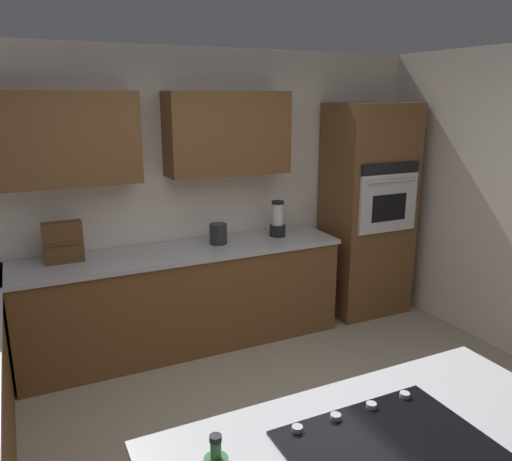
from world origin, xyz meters
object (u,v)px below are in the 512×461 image
at_px(spice_rack, 63,242).
at_px(wall_oven, 367,210).
at_px(kettle, 218,234).
at_px(blender, 278,221).
at_px(cooktop, 389,447).

bearing_deg(spice_rack, wall_oven, 178.34).
distance_m(spice_rack, kettle, 1.30).
bearing_deg(spice_rack, blender, 179.07).
relative_size(wall_oven, kettle, 11.63).
relative_size(wall_oven, cooktop, 2.79).
height_order(blender, spice_rack, blender).
bearing_deg(blender, spice_rack, -0.93).
bearing_deg(spice_rack, cooktop, 106.89).
relative_size(cooktop, kettle, 4.16).
height_order(cooktop, kettle, kettle).
xyz_separation_m(cooktop, blender, (-1.03, -2.84, 0.14)).
relative_size(blender, kettle, 1.85).
height_order(blender, kettle, blender).
distance_m(wall_oven, cooktop, 3.45).
bearing_deg(blender, wall_oven, 176.95).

